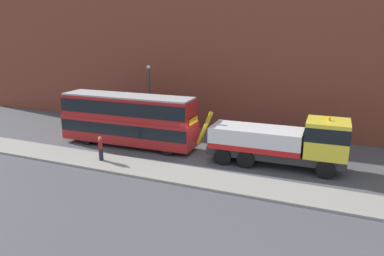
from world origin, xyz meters
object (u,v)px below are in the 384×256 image
Objects in this scene: recovery_tow_truck at (283,141)px; pedestrian_onlooker at (101,149)px; double_decker_bus at (128,118)px; street_lamp at (149,91)px.

pedestrian_onlooker is at bearing -162.40° from recovery_tow_truck.
recovery_tow_truck is at bearing -1.51° from double_decker_bus.
double_decker_bus is 4.24m from pedestrian_onlooker.
street_lamp is (-1.16, 5.52, 1.24)m from double_decker_bus.
pedestrian_onlooker is (-11.67, -4.06, -0.77)m from recovery_tow_truck.
double_decker_bus is at bearing -78.09° from street_lamp.
double_decker_bus is (-11.97, -0.01, 0.47)m from recovery_tow_truck.
street_lamp reaches higher than recovery_tow_truck.
pedestrian_onlooker is at bearing -81.25° from street_lamp.
recovery_tow_truck is 5.95× the size of pedestrian_onlooker.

